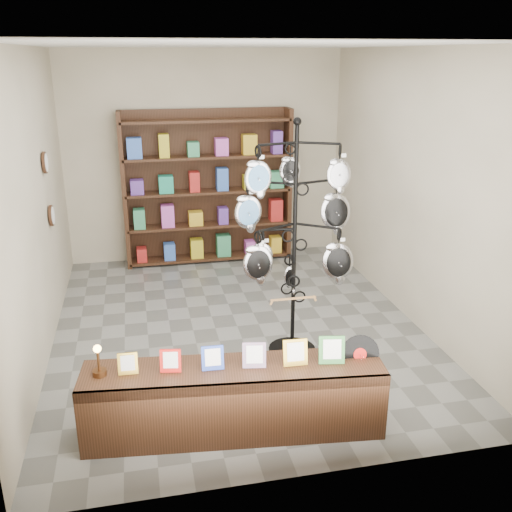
# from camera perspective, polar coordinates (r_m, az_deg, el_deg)

# --- Properties ---
(ground) EXTENTS (5.00, 5.00, 0.00)m
(ground) POSITION_cam_1_polar(r_m,az_deg,el_deg) (6.53, -1.89, -7.02)
(ground) COLOR slate
(ground) RESTS_ON ground
(room_envelope) EXTENTS (5.00, 5.00, 5.00)m
(room_envelope) POSITION_cam_1_polar(r_m,az_deg,el_deg) (5.93, -2.10, 9.17)
(room_envelope) COLOR #C2B59C
(room_envelope) RESTS_ON ground
(display_tree) EXTENTS (1.22, 1.09, 2.38)m
(display_tree) POSITION_cam_1_polar(r_m,az_deg,el_deg) (5.50, 3.91, 3.20)
(display_tree) COLOR black
(display_tree) RESTS_ON ground
(front_shelf) EXTENTS (2.43, 0.74, 0.85)m
(front_shelf) POSITION_cam_1_polar(r_m,az_deg,el_deg) (4.73, -2.20, -14.14)
(front_shelf) COLOR black
(front_shelf) RESTS_ON ground
(back_shelving) EXTENTS (2.42, 0.36, 2.20)m
(back_shelving) POSITION_cam_1_polar(r_m,az_deg,el_deg) (8.32, -4.82, 6.37)
(back_shelving) COLOR black
(back_shelving) RESTS_ON ground
(wall_clocks) EXTENTS (0.03, 0.24, 0.84)m
(wall_clocks) POSITION_cam_1_polar(r_m,az_deg,el_deg) (6.77, -20.07, 6.27)
(wall_clocks) COLOR black
(wall_clocks) RESTS_ON ground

